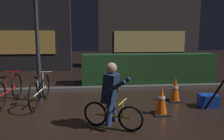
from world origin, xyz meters
The scene contains 13 objects.
ground_plane centered at (0.00, 0.00, 0.00)m, with size 40.00×40.00×0.00m, color black.
sidewalk_curb centered at (0.00, 2.20, 0.06)m, with size 12.00×0.24×0.12m, color #56544F.
hedge_row centered at (1.80, 3.10, 0.54)m, with size 4.80×0.70×1.07m, color #214723.
storefront_left centered at (-3.70, 6.50, 2.07)m, with size 4.97×0.54×4.15m.
storefront_right centered at (2.90, 7.20, 2.25)m, with size 5.48×0.54×4.52m.
street_post centered at (-1.65, 1.20, 1.47)m, with size 0.10×0.10×2.94m, color #2D2D33.
parked_bike_left_mid centered at (-2.36, 0.99, 0.37)m, with size 0.46×1.76×0.81m.
parked_bike_center_left centered at (-1.58, 0.90, 0.36)m, with size 0.46×1.74×0.80m.
traffic_cone_near centered at (1.22, -0.10, 0.32)m, with size 0.36×0.36×0.66m.
traffic_cone_far centered at (1.90, 0.83, 0.32)m, with size 0.36×0.36×0.66m.
blue_crate centered at (2.54, 0.30, 0.15)m, with size 0.44×0.32×0.30m, color #193DB7.
cyclist centered at (0.06, -0.71, 0.63)m, with size 1.08×0.67×1.25m.
closed_umbrella centered at (2.55, 0.05, 0.39)m, with size 0.05×0.05×0.85m, color black.
Camera 1 is at (-0.35, -4.64, 1.73)m, focal length 35.43 mm.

